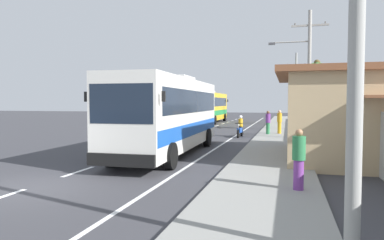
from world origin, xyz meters
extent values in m
plane|color=#3A3A3F|center=(0.00, 0.00, 0.00)|extent=(160.00, 160.00, 0.00)
cube|color=gray|center=(6.80, 10.00, 0.07)|extent=(3.20, 90.00, 0.14)
cube|color=white|center=(0.00, 2.63, 0.00)|extent=(0.16, 2.00, 0.01)
cube|color=white|center=(0.00, 6.41, 0.00)|extent=(0.16, 2.00, 0.01)
cube|color=white|center=(0.00, 10.18, 0.00)|extent=(0.16, 2.00, 0.01)
cube|color=white|center=(0.00, 13.95, 0.00)|extent=(0.16, 2.00, 0.01)
cube|color=white|center=(0.00, 17.72, 0.00)|extent=(0.16, 2.00, 0.01)
cube|color=white|center=(0.00, 21.50, 0.00)|extent=(0.16, 2.00, 0.01)
cube|color=white|center=(0.00, 25.27, 0.00)|extent=(0.16, 2.00, 0.01)
cube|color=white|center=(0.00, 29.04, 0.00)|extent=(0.16, 2.00, 0.01)
cube|color=white|center=(0.00, 32.81, 0.00)|extent=(0.16, 2.00, 0.01)
cube|color=white|center=(0.00, 36.58, 0.00)|extent=(0.16, 2.00, 0.01)
cube|color=white|center=(0.00, 40.36, 0.00)|extent=(0.16, 2.00, 0.01)
cube|color=white|center=(0.00, 44.13, 0.00)|extent=(0.16, 2.00, 0.01)
cube|color=white|center=(0.00, 47.90, 0.00)|extent=(0.16, 2.00, 0.01)
cube|color=white|center=(3.60, 15.00, 0.00)|extent=(0.14, 70.00, 0.01)
cube|color=#B2B2AD|center=(10.60, 14.00, 1.12)|extent=(0.24, 60.00, 2.25)
cube|color=silver|center=(1.80, 7.79, 2.02)|extent=(2.85, 11.30, 3.27)
cube|color=#192333|center=(1.80, 7.99, 2.59)|extent=(2.85, 10.40, 1.05)
cube|color=#192333|center=(1.96, 2.22, 2.51)|extent=(2.33, 0.17, 1.37)
cube|color=blue|center=(1.80, 7.79, 1.29)|extent=(2.88, 11.08, 0.59)
cube|color=black|center=(1.96, 2.13, 0.59)|extent=(2.48, 0.23, 0.44)
cube|color=#B7B7B7|center=(1.76, 9.20, 3.80)|extent=(1.46, 2.51, 0.28)
cube|color=black|center=(3.40, 2.47, 2.76)|extent=(0.12, 0.08, 0.36)
cube|color=black|center=(0.51, 2.39, 2.76)|extent=(0.12, 0.08, 0.36)
cylinder|color=black|center=(3.15, 3.90, 0.52)|extent=(0.35, 1.05, 1.04)
cylinder|color=black|center=(0.68, 3.83, 0.52)|extent=(0.35, 1.05, 1.04)
cylinder|color=black|center=(2.94, 11.20, 0.52)|extent=(0.35, 1.05, 1.04)
cylinder|color=black|center=(0.47, 11.13, 0.52)|extent=(0.35, 1.05, 1.04)
cube|color=gold|center=(-1.96, 34.69, 2.03)|extent=(2.59, 11.30, 3.29)
cube|color=#192333|center=(-1.96, 34.49, 2.61)|extent=(2.61, 10.40, 1.05)
cube|color=#192333|center=(-2.04, 40.29, 2.53)|extent=(2.24, 0.13, 1.38)
cube|color=#1E843D|center=(-1.96, 34.69, 1.29)|extent=(2.62, 11.08, 0.59)
cube|color=black|center=(-2.04, 40.38, 0.59)|extent=(2.39, 0.19, 0.44)
cube|color=#B7B7B7|center=(-1.94, 33.28, 3.82)|extent=(1.37, 2.50, 0.28)
cube|color=black|center=(-3.43, 40.06, 2.77)|extent=(0.12, 0.08, 0.36)
cube|color=black|center=(-0.64, 40.10, 2.77)|extent=(0.12, 0.08, 0.36)
cylinder|color=black|center=(-3.21, 38.62, 0.52)|extent=(0.33, 1.04, 1.04)
cylinder|color=black|center=(-0.82, 38.65, 0.52)|extent=(0.33, 1.04, 1.04)
cylinder|color=black|center=(-3.10, 31.30, 0.52)|extent=(0.33, 1.04, 1.04)
cylinder|color=black|center=(-0.72, 31.33, 0.52)|extent=(0.33, 1.04, 1.04)
cylinder|color=black|center=(4.02, 16.54, 0.30)|extent=(0.14, 0.61, 0.60)
cylinder|color=black|center=(4.11, 17.90, 0.30)|extent=(0.16, 0.61, 0.60)
cube|color=#1947B2|center=(4.06, 17.17, 0.52)|extent=(0.31, 1.11, 0.36)
cube|color=black|center=(4.08, 17.47, 0.72)|extent=(0.28, 0.61, 0.12)
cylinder|color=gray|center=(4.03, 16.66, 0.60)|extent=(0.08, 0.32, 0.67)
cylinder|color=black|center=(4.04, 16.76, 1.04)|extent=(0.56, 0.08, 0.04)
sphere|color=#EAEACC|center=(4.03, 16.64, 0.90)|extent=(0.14, 0.14, 0.14)
cylinder|color=gold|center=(4.08, 17.42, 1.03)|extent=(0.32, 0.32, 0.62)
sphere|color=white|center=(4.08, 17.42, 1.47)|extent=(0.26, 0.26, 0.26)
cylinder|color=#2D7A47|center=(6.01, 18.62, 0.57)|extent=(0.28, 0.28, 0.87)
cylinder|color=#75388E|center=(6.01, 18.62, 1.35)|extent=(0.36, 0.36, 0.69)
sphere|color=brown|center=(6.01, 18.62, 1.80)|extent=(0.24, 0.24, 0.24)
cylinder|color=#75388E|center=(7.75, 1.36, 0.56)|extent=(0.28, 0.28, 0.83)
cylinder|color=#2D7A47|center=(7.75, 1.36, 1.30)|extent=(0.36, 0.36, 0.66)
sphere|color=#9E704C|center=(7.75, 1.36, 1.72)|extent=(0.21, 0.21, 0.21)
cylinder|color=gold|center=(6.84, 19.37, 0.58)|extent=(0.28, 0.28, 0.88)
cylinder|color=gold|center=(6.84, 19.37, 1.37)|extent=(0.36, 0.36, 0.70)
sphere|color=tan|center=(6.84, 19.37, 1.84)|extent=(0.25, 0.25, 0.25)
cylinder|color=#9E9E99|center=(8.79, 16.22, 4.34)|extent=(0.24, 0.24, 8.67)
cube|color=#9E9E99|center=(8.79, 16.22, 7.67)|extent=(2.39, 0.12, 0.12)
cylinder|color=#4C4742|center=(7.84, 16.22, 7.79)|extent=(0.08, 0.08, 0.16)
cylinder|color=#4C4742|center=(9.75, 16.22, 7.79)|extent=(0.08, 0.08, 0.16)
cylinder|color=#9E9E99|center=(7.56, 16.22, 6.63)|extent=(2.46, 0.09, 0.09)
cube|color=#4C4C51|center=(6.33, 16.22, 6.57)|extent=(0.44, 0.24, 0.14)
cylinder|color=#9E9E99|center=(8.36, 35.32, 4.22)|extent=(0.24, 0.24, 8.43)
cube|color=#9E9E99|center=(8.36, 35.32, 6.97)|extent=(2.49, 0.12, 0.12)
cylinder|color=#4C4742|center=(7.36, 35.32, 7.09)|extent=(0.08, 0.08, 0.16)
cylinder|color=#4C4742|center=(9.36, 35.32, 7.09)|extent=(0.08, 0.08, 0.16)
cylinder|color=brown|center=(9.87, 24.11, 2.98)|extent=(0.36, 0.36, 5.97)
ellipsoid|color=#3D893D|center=(10.62, 24.00, 5.78)|extent=(1.60, 0.57, 0.68)
ellipsoid|color=#3D893D|center=(10.37, 24.64, 5.71)|extent=(1.31, 1.35, 0.81)
ellipsoid|color=#3D893D|center=(9.57, 24.82, 5.82)|extent=(0.95, 1.60, 0.60)
ellipsoid|color=#3D893D|center=(9.20, 24.46, 5.77)|extent=(1.55, 1.05, 0.70)
ellipsoid|color=#3D893D|center=(9.12, 23.90, 5.82)|extent=(1.63, 0.77, 0.60)
ellipsoid|color=#3D893D|center=(9.83, 23.35, 5.77)|extent=(0.44, 1.58, 0.70)
ellipsoid|color=#3D893D|center=(10.39, 23.60, 5.70)|extent=(1.33, 1.31, 0.85)
sphere|color=brown|center=(9.87, 24.11, 6.02)|extent=(0.56, 0.56, 0.56)
cylinder|color=brown|center=(9.72, 32.47, 2.53)|extent=(0.26, 0.26, 5.06)
ellipsoid|color=#337F33|center=(10.42, 32.48, 4.76)|extent=(1.45, 0.38, 0.90)
ellipsoid|color=#337F33|center=(9.84, 33.21, 4.87)|extent=(0.60, 1.58, 0.69)
ellipsoid|color=#337F33|center=(9.20, 33.04, 4.94)|extent=(1.33, 1.40, 0.56)
ellipsoid|color=#337F33|center=(9.20, 31.92, 4.91)|extent=(1.33, 1.38, 0.61)
ellipsoid|color=#337F33|center=(9.97, 31.81, 4.79)|extent=(0.85, 1.51, 0.85)
sphere|color=brown|center=(9.72, 32.47, 5.11)|extent=(0.56, 0.56, 0.56)
camera|label=1|loc=(7.43, -8.75, 2.56)|focal=33.06mm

